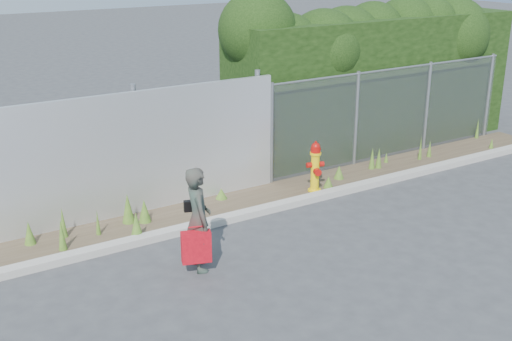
% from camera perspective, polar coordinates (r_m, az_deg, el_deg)
% --- Properties ---
extents(ground, '(80.00, 80.00, 0.00)m').
position_cam_1_polar(ground, '(10.10, 5.69, -7.32)').
color(ground, '#3B3B3D').
rests_on(ground, ground).
extents(curb, '(16.00, 0.22, 0.12)m').
position_cam_1_polar(curb, '(11.41, 0.22, -3.61)').
color(curb, '#A9A399').
rests_on(curb, ground).
extents(weed_strip, '(16.00, 1.26, 0.54)m').
position_cam_1_polar(weed_strip, '(11.50, -5.57, -3.25)').
color(weed_strip, '#4B3B2A').
rests_on(weed_strip, ground).
extents(corrugated_fence, '(8.50, 0.21, 2.30)m').
position_cam_1_polar(corrugated_fence, '(10.92, -17.86, 0.18)').
color(corrugated_fence, silver).
rests_on(corrugated_fence, ground).
extents(chainlink_fence, '(6.50, 0.07, 2.05)m').
position_cam_1_polar(chainlink_fence, '(14.51, 12.06, 5.08)').
color(chainlink_fence, gray).
rests_on(chainlink_fence, ground).
extents(hedge, '(7.56, 1.98, 3.69)m').
position_cam_1_polar(hedge, '(15.11, 9.97, 9.59)').
color(hedge, black).
rests_on(hedge, ground).
extents(fire_hydrant, '(0.34, 0.31, 1.02)m').
position_cam_1_polar(fire_hydrant, '(12.31, 5.29, 0.24)').
color(fire_hydrant, yellow).
rests_on(fire_hydrant, ground).
extents(woman, '(0.49, 0.64, 1.58)m').
position_cam_1_polar(woman, '(9.32, -5.16, -4.32)').
color(woman, '#0E5D4B').
rests_on(woman, ground).
extents(red_tote_bag, '(0.43, 0.16, 0.56)m').
position_cam_1_polar(red_tote_bag, '(9.28, -5.34, -6.77)').
color(red_tote_bag, '#A80915').
extents(black_shoulder_bag, '(0.21, 0.09, 0.16)m').
position_cam_1_polar(black_shoulder_bag, '(9.40, -5.78, -3.14)').
color(black_shoulder_bag, black).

